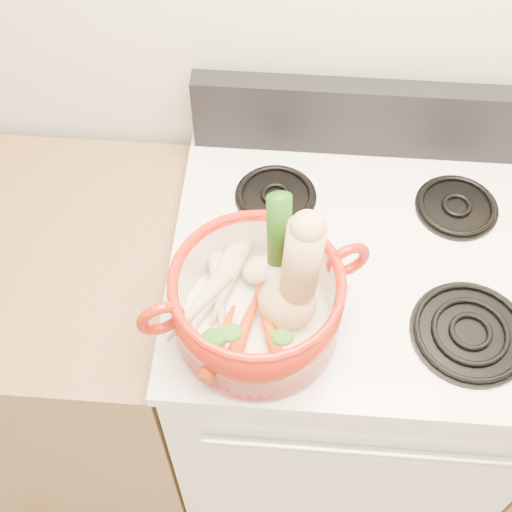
# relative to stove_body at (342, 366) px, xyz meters

# --- Properties ---
(stove_body) EXTENTS (0.76, 0.65, 0.92)m
(stove_body) POSITION_rel_stove_body_xyz_m (0.00, 0.00, 0.00)
(stove_body) COLOR white
(stove_body) RESTS_ON floor
(cooktop) EXTENTS (0.78, 0.67, 0.03)m
(cooktop) POSITION_rel_stove_body_xyz_m (0.00, 0.00, 0.47)
(cooktop) COLOR white
(cooktop) RESTS_ON stove_body
(control_backsplash) EXTENTS (0.76, 0.05, 0.18)m
(control_backsplash) POSITION_rel_stove_body_xyz_m (0.00, 0.30, 0.58)
(control_backsplash) COLOR black
(control_backsplash) RESTS_ON cooktop
(oven_handle) EXTENTS (0.60, 0.02, 0.02)m
(oven_handle) POSITION_rel_stove_body_xyz_m (0.00, -0.34, 0.32)
(oven_handle) COLOR silver
(oven_handle) RESTS_ON stove_body
(burner_front_left) EXTENTS (0.22, 0.22, 0.02)m
(burner_front_left) POSITION_rel_stove_body_xyz_m (-0.19, -0.16, 0.50)
(burner_front_left) COLOR black
(burner_front_left) RESTS_ON cooktop
(burner_front_right) EXTENTS (0.22, 0.22, 0.02)m
(burner_front_right) POSITION_rel_stove_body_xyz_m (0.19, -0.16, 0.50)
(burner_front_right) COLOR black
(burner_front_right) RESTS_ON cooktop
(burner_back_left) EXTENTS (0.17, 0.17, 0.02)m
(burner_back_left) POSITION_rel_stove_body_xyz_m (-0.19, 0.14, 0.50)
(burner_back_left) COLOR black
(burner_back_left) RESTS_ON cooktop
(burner_back_right) EXTENTS (0.17, 0.17, 0.02)m
(burner_back_right) POSITION_rel_stove_body_xyz_m (0.19, 0.14, 0.50)
(burner_back_right) COLOR black
(burner_back_right) RESTS_ON cooktop
(dutch_oven) EXTENTS (0.40, 0.40, 0.15)m
(dutch_oven) POSITION_rel_stove_body_xyz_m (-0.21, -0.18, 0.58)
(dutch_oven) COLOR #A11709
(dutch_oven) RESTS_ON burner_front_left
(pot_handle_left) EXTENTS (0.08, 0.05, 0.08)m
(pot_handle_left) POSITION_rel_stove_body_xyz_m (-0.36, -0.25, 0.63)
(pot_handle_left) COLOR #A11709
(pot_handle_left) RESTS_ON dutch_oven
(pot_handle_right) EXTENTS (0.08, 0.05, 0.08)m
(pot_handle_right) POSITION_rel_stove_body_xyz_m (-0.05, -0.11, 0.63)
(pot_handle_right) COLOR #A11709
(pot_handle_right) RESTS_ON dutch_oven
(squash) EXTENTS (0.13, 0.12, 0.27)m
(squash) POSITION_rel_stove_body_xyz_m (-0.15, -0.17, 0.67)
(squash) COLOR tan
(squash) RESTS_ON dutch_oven
(leek) EXTENTS (0.06, 0.09, 0.28)m
(leek) POSITION_rel_stove_body_xyz_m (-0.17, -0.13, 0.67)
(leek) COLOR silver
(leek) RESTS_ON dutch_oven
(ginger) EXTENTS (0.10, 0.09, 0.04)m
(ginger) POSITION_rel_stove_body_xyz_m (-0.20, -0.09, 0.56)
(ginger) COLOR #D9BD85
(ginger) RESTS_ON dutch_oven
(parsnip_0) EXTENTS (0.08, 0.21, 0.06)m
(parsnip_0) POSITION_rel_stove_body_xyz_m (-0.28, -0.14, 0.56)
(parsnip_0) COLOR beige
(parsnip_0) RESTS_ON dutch_oven
(parsnip_1) EXTENTS (0.12, 0.21, 0.06)m
(parsnip_1) POSITION_rel_stove_body_xyz_m (-0.29, -0.16, 0.57)
(parsnip_1) COLOR beige
(parsnip_1) RESTS_ON dutch_oven
(parsnip_2) EXTENTS (0.09, 0.20, 0.06)m
(parsnip_2) POSITION_rel_stove_body_xyz_m (-0.26, -0.12, 0.57)
(parsnip_2) COLOR beige
(parsnip_2) RESTS_ON dutch_oven
(parsnip_3) EXTENTS (0.12, 0.16, 0.05)m
(parsnip_3) POSITION_rel_stove_body_xyz_m (-0.31, -0.19, 0.58)
(parsnip_3) COLOR beige
(parsnip_3) RESTS_ON dutch_oven
(carrot_0) EXTENTS (0.07, 0.16, 0.05)m
(carrot_0) POSITION_rel_stove_body_xyz_m (-0.22, -0.20, 0.56)
(carrot_0) COLOR red
(carrot_0) RESTS_ON dutch_oven
(carrot_1) EXTENTS (0.07, 0.15, 0.04)m
(carrot_1) POSITION_rel_stove_body_xyz_m (-0.27, -0.25, 0.56)
(carrot_1) COLOR #CF3D0A
(carrot_1) RESTS_ON dutch_oven
(carrot_2) EXTENTS (0.08, 0.15, 0.04)m
(carrot_2) POSITION_rel_stove_body_xyz_m (-0.18, -0.21, 0.57)
(carrot_2) COLOR #DA4B0A
(carrot_2) RESTS_ON dutch_oven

